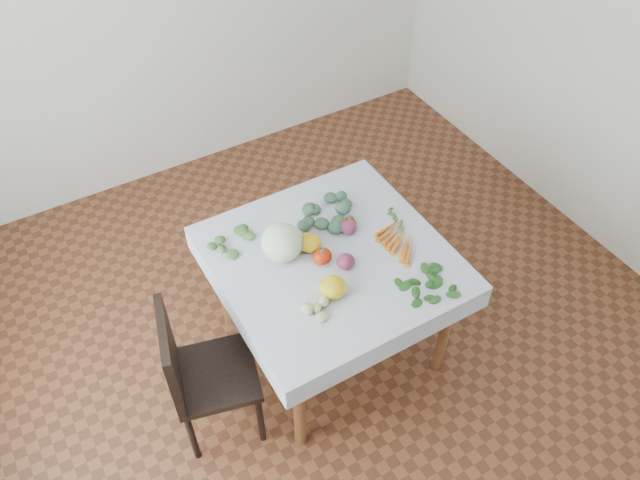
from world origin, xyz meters
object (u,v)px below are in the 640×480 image
object	(u,v)px
cabbage	(282,242)
carrot_bunch	(399,240)
chair	(197,370)
table	(331,270)
heirloom_back	(309,243)

from	to	relation	value
cabbage	carrot_bunch	bearing A→B (deg)	-21.08
chair	carrot_bunch	xyz separation A→B (m)	(1.15, 0.02, 0.27)
table	heirloom_back	xyz separation A→B (m)	(-0.07, 0.10, 0.14)
chair	carrot_bunch	world-z (taller)	chair
table	heirloom_back	bearing A→B (deg)	123.74
chair	cabbage	distance (m)	0.73
cabbage	heirloom_back	distance (m)	0.15
cabbage	heirloom_back	world-z (taller)	cabbage
table	cabbage	world-z (taller)	cabbage
heirloom_back	carrot_bunch	distance (m)	0.46
table	chair	bearing A→B (deg)	-172.44
table	cabbage	bearing A→B (deg)	148.08
cabbage	carrot_bunch	xyz separation A→B (m)	(0.55, -0.21, -0.08)
table	carrot_bunch	size ratio (longest dim) A/B	3.27
table	carrot_bunch	world-z (taller)	carrot_bunch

